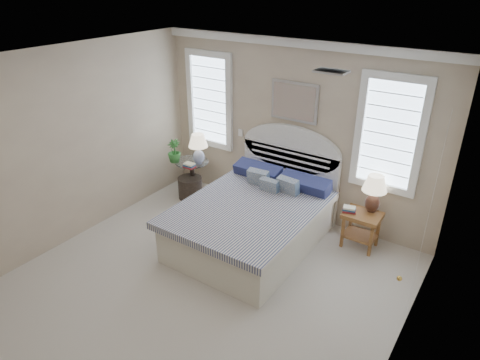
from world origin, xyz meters
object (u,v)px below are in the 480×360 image
floor_pot (190,188)px  lamp_left (198,146)px  side_table_left (192,174)px  nightstand_right (362,223)px  lamp_right (374,189)px  bed (255,217)px

floor_pot → lamp_left: (0.12, 0.12, 0.76)m
side_table_left → lamp_left: lamp_left is taller
nightstand_right → lamp_right: 0.50m
bed → floor_pot: bearing=163.5°
lamp_left → nightstand_right: bearing=2.0°
side_table_left → bed: bearing=-19.7°
side_table_left → nightstand_right: side_table_left is taller
bed → lamp_right: bearing=31.3°
nightstand_right → lamp_left: (-2.79, -0.10, 0.56)m
nightstand_right → side_table_left: bearing=-178.1°
nightstand_right → lamp_right: bearing=64.4°
bed → side_table_left: size_ratio=3.61×
side_table_left → floor_pot: 0.23m
lamp_left → bed: bearing=-21.7°
bed → floor_pot: size_ratio=5.57×
bed → lamp_left: (-1.49, 0.60, 0.56)m
nightstand_right → floor_pot: bearing=-175.8°
nightstand_right → lamp_left: 2.85m
nightstand_right → lamp_right: (0.07, 0.14, 0.48)m
nightstand_right → floor_pot: size_ratio=1.30×
bed → nightstand_right: (1.30, 0.69, 0.00)m
side_table_left → lamp_right: (3.02, 0.24, 0.48)m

